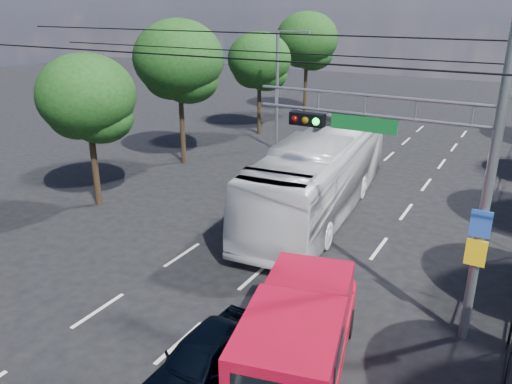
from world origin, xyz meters
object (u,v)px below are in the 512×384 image
Objects in this scene: signal_mast at (441,143)px; red_pickup at (299,334)px; white_bus at (320,175)px; navy_hatchback at (204,359)px; white_van at (289,172)px.

red_pickup is at bearing -120.18° from signal_mast.
signal_mast is 9.00m from white_bus.
red_pickup is 1.59× the size of navy_hatchback.
navy_hatchback is (-3.82, -4.87, -4.58)m from signal_mast.
navy_hatchback is at bearing -128.13° from signal_mast.
navy_hatchback is at bearing -74.86° from white_van.
white_van is at bearing 133.80° from signal_mast.
red_pickup is 2.30m from navy_hatchback.
red_pickup is at bearing 39.01° from navy_hatchback.
red_pickup is 1.53× the size of white_van.
red_pickup is 0.50× the size of white_bus.
white_bus is at bearing 100.80° from navy_hatchback.
signal_mast is 12.82m from white_van.
red_pickup is at bearing -65.94° from white_van.
red_pickup is 13.67m from white_van.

